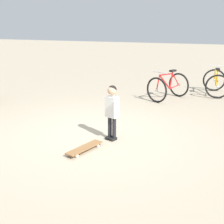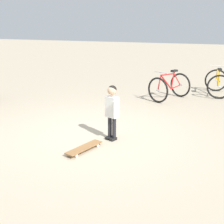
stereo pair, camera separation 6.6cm
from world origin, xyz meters
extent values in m
plane|color=tan|center=(0.00, 0.00, 0.00)|extent=(50.00, 50.00, 0.00)
cylinder|color=black|center=(-0.14, -0.51, 0.24)|extent=(0.08, 0.08, 0.42)
cube|color=black|center=(-0.17, -0.50, 0.03)|extent=(0.17, 0.13, 0.05)
cylinder|color=black|center=(-0.10, -0.41, 0.24)|extent=(0.08, 0.08, 0.42)
cube|color=black|center=(-0.13, -0.40, 0.03)|extent=(0.17, 0.13, 0.05)
cube|color=white|center=(-0.12, -0.46, 0.65)|extent=(0.22, 0.27, 0.40)
cylinder|color=white|center=(-0.27, -0.56, 0.65)|extent=(0.06, 0.06, 0.32)
cylinder|color=white|center=(-0.01, -0.34, 0.65)|extent=(0.06, 0.06, 0.32)
sphere|color=tan|center=(-0.12, -0.46, 0.96)|extent=(0.17, 0.17, 0.17)
sphere|color=black|center=(-0.11, -0.46, 0.98)|extent=(0.16, 0.16, 0.16)
cube|color=olive|center=(-0.81, -0.18, 0.07)|extent=(0.81, 0.43, 0.02)
cube|color=#B7B7BC|center=(-1.07, -0.09, 0.05)|extent=(0.06, 0.11, 0.02)
cube|color=#B7B7BC|center=(-0.55, -0.27, 0.05)|extent=(0.06, 0.11, 0.02)
cylinder|color=beige|center=(-1.09, -0.16, 0.03)|extent=(0.06, 0.05, 0.06)
cylinder|color=beige|center=(-1.05, -0.02, 0.03)|extent=(0.06, 0.05, 0.06)
cylinder|color=beige|center=(-0.57, -0.34, 0.03)|extent=(0.06, 0.05, 0.06)
cylinder|color=beige|center=(-0.52, -0.20, 0.03)|extent=(0.06, 0.05, 0.06)
torus|color=black|center=(4.89, -2.22, 0.36)|extent=(0.13, 0.71, 0.71)
torus|color=black|center=(3.88, -2.34, 0.36)|extent=(0.13, 0.71, 0.71)
cylinder|color=#B7B7BC|center=(4.89, -2.22, 0.36)|extent=(0.07, 0.07, 0.06)
cylinder|color=#B7B7BC|center=(3.88, -2.34, 0.36)|extent=(0.07, 0.07, 0.06)
cylinder|color=gold|center=(4.55, -2.26, 0.53)|extent=(0.52, 0.10, 0.48)
cylinder|color=gold|center=(4.50, -2.27, 0.75)|extent=(0.59, 0.10, 0.06)
cylinder|color=gold|center=(4.26, -2.29, 0.54)|extent=(0.14, 0.06, 0.48)
cylinder|color=gold|center=(4.09, -2.31, 0.33)|extent=(0.43, 0.08, 0.08)
cylinder|color=gold|center=(4.04, -2.32, 0.55)|extent=(0.35, 0.07, 0.40)
cylinder|color=gold|center=(4.84, -2.23, 0.56)|extent=(0.13, 0.05, 0.41)
cube|color=black|center=(4.21, -2.30, 0.82)|extent=(0.23, 0.12, 0.05)
cylinder|color=#B7B7BC|center=(4.79, -2.23, 0.84)|extent=(0.08, 0.46, 0.02)
torus|color=black|center=(2.87, -0.74, 0.36)|extent=(0.39, 0.65, 0.71)
torus|color=black|center=(3.76, -1.23, 0.36)|extent=(0.39, 0.65, 0.71)
cylinder|color=#B7B7BC|center=(2.87, -0.74, 0.36)|extent=(0.08, 0.08, 0.06)
cylinder|color=#B7B7BC|center=(3.76, -1.23, 0.36)|extent=(0.08, 0.08, 0.06)
cylinder|color=red|center=(3.17, -0.91, 0.53)|extent=(0.47, 0.28, 0.48)
cylinder|color=red|center=(3.22, -0.93, 0.75)|extent=(0.54, 0.32, 0.06)
cylinder|color=red|center=(3.43, -1.05, 0.54)|extent=(0.14, 0.10, 0.48)
cylinder|color=red|center=(3.58, -1.13, 0.33)|extent=(0.39, 0.23, 0.08)
cylinder|color=red|center=(3.62, -1.16, 0.55)|extent=(0.32, 0.19, 0.40)
cylinder|color=red|center=(2.91, -0.77, 0.56)|extent=(0.13, 0.09, 0.41)
cube|color=black|center=(3.48, -1.08, 0.82)|extent=(0.24, 0.19, 0.05)
cylinder|color=#B7B7BC|center=(2.96, -0.79, 0.84)|extent=(0.24, 0.41, 0.02)
camera|label=1|loc=(-5.36, -2.24, 2.23)|focal=49.18mm
camera|label=2|loc=(-5.34, -2.31, 2.23)|focal=49.18mm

